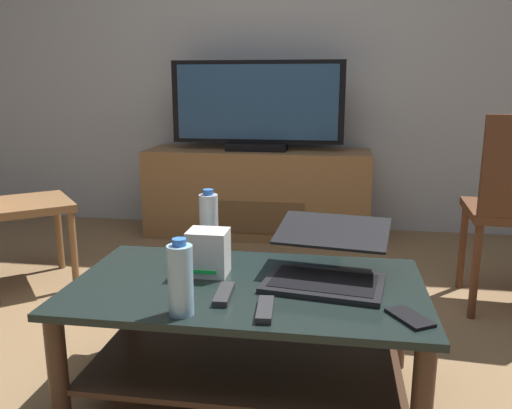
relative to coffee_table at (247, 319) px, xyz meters
name	(u,v)px	position (x,y,z in m)	size (l,w,h in m)	color
ground_plane	(223,399)	(-0.08, -0.03, -0.29)	(7.68, 7.68, 0.00)	olive
back_wall	(291,34)	(-0.08, 2.29, 1.11)	(6.40, 0.12, 2.80)	silver
coffee_table	(247,319)	(0.00, 0.00, 0.00)	(1.15, 0.66, 0.41)	black
media_cabinet	(257,193)	(-0.27, 1.97, 0.02)	(1.55, 0.46, 0.61)	olive
television	(257,108)	(-0.27, 1.95, 0.61)	(1.17, 0.20, 0.60)	black
side_chair	(8,198)	(-1.38, 0.79, 0.20)	(0.62, 0.62, 0.84)	brown
laptop	(327,261)	(0.26, 0.08, 0.19)	(0.43, 0.46, 0.17)	black
router_box	(208,252)	(-0.15, 0.07, 0.21)	(0.14, 0.12, 0.16)	white
water_bottle_near	(180,279)	(-0.14, -0.26, 0.23)	(0.07, 0.07, 0.22)	#99C6E5
water_bottle_far	(209,227)	(-0.18, 0.22, 0.25)	(0.07, 0.07, 0.27)	silver
cell_phone	(410,317)	(0.49, -0.19, 0.13)	(0.07, 0.14, 0.01)	black
tv_remote	(265,310)	(0.09, -0.21, 0.14)	(0.04, 0.16, 0.02)	#2D2D30
soundbar_remote	(224,294)	(-0.05, -0.12, 0.14)	(0.04, 0.16, 0.02)	#2D2D30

